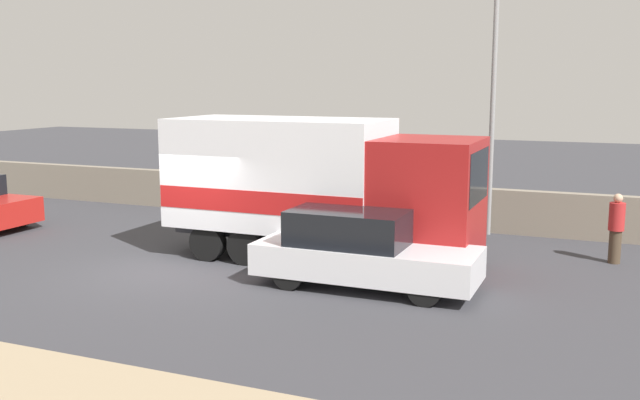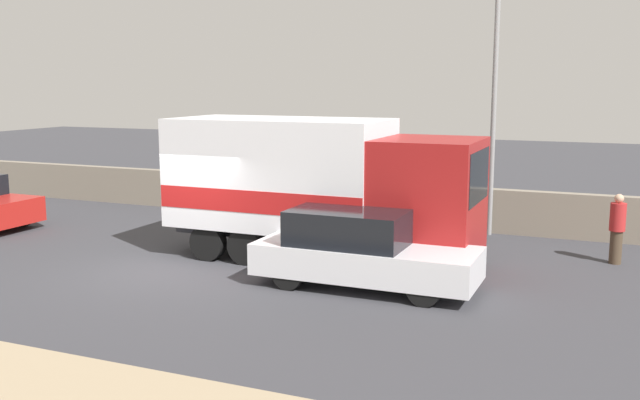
{
  "view_description": "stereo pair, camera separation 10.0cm",
  "coord_description": "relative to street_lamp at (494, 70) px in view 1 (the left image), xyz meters",
  "views": [
    {
      "loc": [
        9.0,
        -13.15,
        4.16
      ],
      "look_at": [
        3.05,
        1.15,
        1.6
      ],
      "focal_mm": 40.0,
      "sensor_mm": 36.0,
      "label": 1
    },
    {
      "loc": [
        9.09,
        -13.11,
        4.16
      ],
      "look_at": [
        3.05,
        1.15,
        1.6
      ],
      "focal_mm": 40.0,
      "sensor_mm": 36.0,
      "label": 2
    }
  ],
  "objects": [
    {
      "name": "box_truck",
      "position": [
        -3.32,
        -4.44,
        -2.69
      ],
      "size": [
        7.26,
        2.57,
        3.32
      ],
      "color": "maroon",
      "rests_on": "ground_plane"
    },
    {
      "name": "street_lamp",
      "position": [
        0.0,
        0.0,
        0.0
      ],
      "size": [
        0.56,
        0.28,
        7.87
      ],
      "color": "gray",
      "rests_on": "ground_plane"
    },
    {
      "name": "stone_wall_backdrop",
      "position": [
        -5.88,
        0.35,
        -3.88
      ],
      "size": [
        60.0,
        0.35,
        1.23
      ],
      "color": "gray",
      "rests_on": "ground_plane"
    },
    {
      "name": "car_hatchback",
      "position": [
        -1.55,
        -6.22,
        -3.72
      ],
      "size": [
        4.56,
        1.72,
        1.6
      ],
      "color": "silver",
      "rests_on": "ground_plane"
    },
    {
      "name": "ground_plane",
      "position": [
        -5.88,
        -6.47,
        -4.5
      ],
      "size": [
        80.0,
        80.0,
        0.0
      ],
      "primitive_type": "plane",
      "color": "#38383D"
    },
    {
      "name": "pedestrian",
      "position": [
        3.26,
        -2.1,
        -3.65
      ],
      "size": [
        0.36,
        0.36,
        1.64
      ],
      "color": "#473828",
      "rests_on": "ground_plane"
    }
  ]
}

